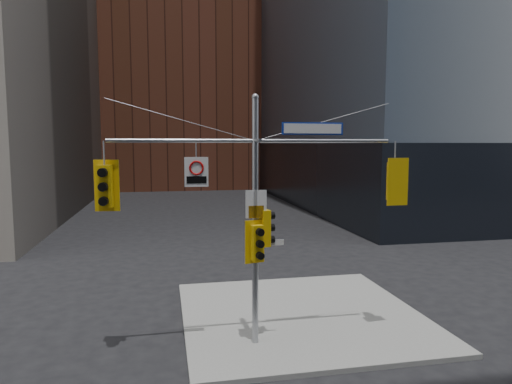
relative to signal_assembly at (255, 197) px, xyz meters
name	(u,v)px	position (x,y,z in m)	size (l,w,h in m)	color
ground	(271,382)	(0.00, -1.99, -4.42)	(160.00, 160.00, 0.00)	black
sidewalk_corner	(301,315)	(2.00, 2.01, -4.34)	(8.00, 8.00, 0.15)	gray
podium_ne	(461,172)	(28.00, 30.01, -1.42)	(36.40, 36.40, 6.00)	black
brick_midrise	(180,89)	(0.00, 56.01, 9.58)	(26.00, 20.00, 28.00)	brown
signal_assembly	(255,197)	(0.00, 0.00, 0.00)	(8.00, 0.80, 7.30)	#999CA2
traffic_light_west_arm	(105,186)	(-4.05, 0.01, 0.38)	(0.66, 0.56, 1.39)	#DDAB0B
traffic_light_east_arm	(394,181)	(4.25, 0.00, 0.38)	(0.67, 0.55, 1.41)	#DDAB0B
traffic_light_pole_side	(266,228)	(0.32, 0.02, -0.90)	(0.44, 0.38, 1.05)	#DDAB0B
traffic_light_pole_front	(257,243)	(0.00, -0.27, -1.25)	(0.58, 0.54, 1.23)	#DDAB0B
street_sign_blade	(313,129)	(1.67, 0.00, 1.93)	(1.83, 0.10, 0.36)	#112C9C
regulatory_sign_arm	(196,171)	(-1.65, -0.02, 0.76)	(0.65, 0.09, 0.81)	silver
regulatory_sign_pole	(256,205)	(0.00, -0.11, -0.20)	(0.60, 0.05, 0.79)	silver
street_blade_ew	(271,243)	(0.45, 0.01, -1.33)	(0.77, 0.05, 0.15)	silver
street_blade_ns	(252,253)	(0.00, 0.46, -1.72)	(0.09, 0.71, 0.14)	#145926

